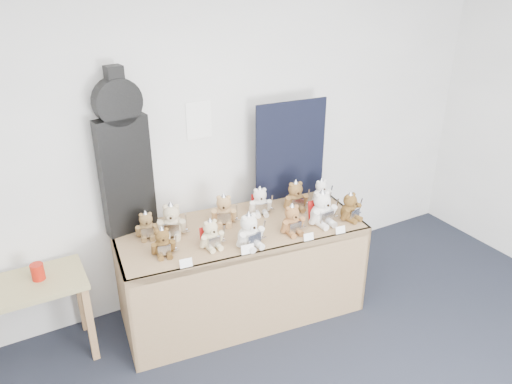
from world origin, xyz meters
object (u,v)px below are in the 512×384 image
guitar_case (124,155)px  teddy_back_right (296,197)px  side_table (27,299)px  teddy_front_far_right (322,209)px  teddy_front_far_left (163,243)px  teddy_front_centre (249,232)px  teddy_back_left (172,221)px  teddy_back_end (321,192)px  teddy_front_right (292,220)px  red_cup (38,272)px  teddy_back_centre_right (260,202)px  teddy_front_left (211,235)px  teddy_front_end (350,208)px  display_table (244,251)px  teddy_back_centre_left (224,211)px  teddy_back_far_left (147,226)px

guitar_case → teddy_back_right: size_ratio=4.51×
side_table → teddy_front_far_right: bearing=-11.5°
teddy_front_far_right → teddy_front_far_left: bearing=170.0°
guitar_case → teddy_front_far_left: 0.70m
teddy_front_centre → teddy_back_left: 0.60m
teddy_back_left → teddy_back_end: (1.31, -0.08, -0.03)m
teddy_front_right → teddy_back_end: teddy_front_right is taller
side_table → teddy_front_centre: teddy_front_centre is taller
red_cup → teddy_back_end: bearing=-4.1°
teddy_back_centre_right → guitar_case: bearing=-176.5°
teddy_front_left → teddy_back_left: teddy_back_left is taller
teddy_front_centre → teddy_front_far_right: teddy_front_far_right is taller
teddy_front_far_right → teddy_back_right: bearing=95.5°
red_cup → teddy_front_end: size_ratio=0.47×
teddy_front_centre → teddy_back_end: teddy_front_centre is taller
teddy_back_centre_right → teddy_back_left: bearing=-163.4°
display_table → red_cup: display_table is taller
red_cup → teddy_back_centre_left: teddy_back_centre_left is taller
teddy_front_end → teddy_back_centre_left: size_ratio=0.94×
teddy_front_far_left → side_table: bearing=173.0°
teddy_back_left → teddy_back_far_left: teddy_back_left is taller
guitar_case → teddy_back_centre_right: (0.99, -0.24, -0.51)m
display_table → teddy_back_end: teddy_back_end is taller
teddy_front_left → teddy_front_end: bearing=-10.0°
teddy_front_far_left → teddy_back_right: size_ratio=0.86×
side_table → teddy_back_right: teddy_back_right is taller
guitar_case → teddy_back_right: 1.42m
teddy_front_right → teddy_back_left: teddy_back_left is taller
red_cup → teddy_back_far_left: bearing=-0.9°
teddy_front_far_left → teddy_front_centre: size_ratio=0.81×
teddy_back_left → teddy_back_centre_left: size_ratio=1.08×
teddy_back_left → teddy_back_centre_left: teddy_back_left is taller
teddy_front_centre → teddy_back_end: size_ratio=1.26×
display_table → guitar_case: guitar_case is taller
teddy_front_left → teddy_front_end: teddy_front_end is taller
teddy_front_far_left → teddy_front_centre: 0.62m
teddy_back_far_left → teddy_front_left: bearing=-32.4°
teddy_back_far_left → teddy_back_centre_left: bearing=4.7°
teddy_front_far_left → teddy_back_far_left: teddy_front_far_left is taller
teddy_front_far_left → teddy_back_left: teddy_back_left is taller
side_table → teddy_back_right: 2.15m
teddy_front_left → teddy_back_centre_left: bearing=47.0°
teddy_front_centre → teddy_front_end: bearing=-8.2°
teddy_back_centre_left → teddy_back_right: size_ratio=0.98×
red_cup → teddy_back_centre_right: 1.73m
teddy_front_far_left → teddy_back_centre_left: teddy_back_centre_left is taller
teddy_front_far_right → teddy_front_end: bearing=-13.9°
red_cup → teddy_back_far_left: (0.79, -0.01, 0.15)m
teddy_front_centre → teddy_front_left: bearing=148.4°
teddy_front_left → teddy_back_end: teddy_front_left is taller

